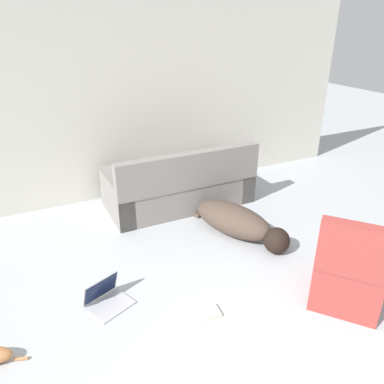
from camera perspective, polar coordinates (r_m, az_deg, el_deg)
wall_back at (r=5.07m, az=-11.26°, el=13.72°), size 7.19×0.06×2.67m
couch at (r=4.95m, az=-1.86°, el=0.81°), size 1.88×0.88×0.83m
dog at (r=4.32m, az=6.98°, el=-4.55°), size 0.78×1.45×0.35m
laptop_open at (r=3.49m, az=-13.08°, el=-15.16°), size 0.44×0.42×0.24m
book_cream at (r=3.35m, az=2.72°, el=-17.82°), size 0.18×0.17×0.02m
side_chair at (r=3.58m, az=22.71°, el=-11.28°), size 0.85×0.84×0.88m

